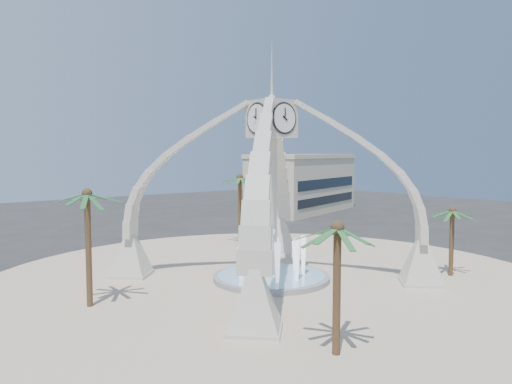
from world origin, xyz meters
TOP-DOWN VIEW (x-y plane):
  - ground at (0.00, 0.00)m, footprint 140.00×140.00m
  - plaza at (0.00, 0.00)m, footprint 40.00×40.00m
  - clock_tower at (-0.00, -0.00)m, footprint 17.94×17.94m
  - fountain at (0.00, 0.00)m, footprint 8.00×8.00m
  - building_ne at (30.00, 28.00)m, footprint 21.87×14.17m
  - palm_east at (10.83, -7.04)m, footprint 4.01×4.01m
  - palm_west at (-11.91, 1.99)m, footprint 3.83×3.83m
  - palm_north at (6.28, 12.00)m, footprint 5.12×5.12m
  - palm_south at (-6.03, -11.43)m, footprint 3.97×3.97m

SIDE VIEW (x-z plane):
  - ground at x=0.00m, z-range 0.00..0.00m
  - plaza at x=0.00m, z-range 0.00..0.06m
  - fountain at x=0.00m, z-range -1.52..2.10m
  - building_ne at x=30.00m, z-range 0.01..8.61m
  - palm_east at x=10.83m, z-range 1.99..7.36m
  - palm_south at x=-6.03m, z-range 2.37..8.69m
  - palm_west at x=-11.91m, z-range 2.79..10.00m
  - palm_north at x=6.28m, z-range 2.76..10.03m
  - clock_tower at x=0.00m, z-range -1.66..14.64m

